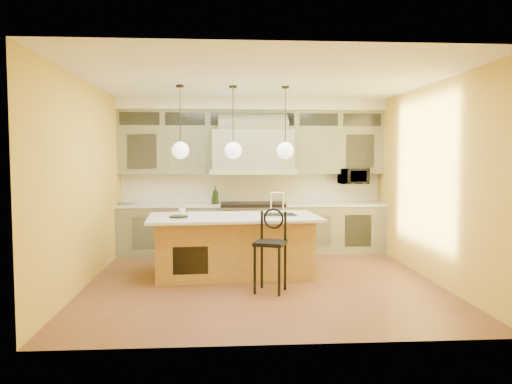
{
  "coord_description": "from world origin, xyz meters",
  "views": [
    {
      "loc": [
        -0.57,
        -7.19,
        1.82
      ],
      "look_at": [
        -0.03,
        0.7,
        1.26
      ],
      "focal_mm": 35.0,
      "sensor_mm": 36.0,
      "label": 1
    }
  ],
  "objects": [
    {
      "name": "microwave",
      "position": [
        1.95,
        2.25,
        1.45
      ],
      "size": [
        0.54,
        0.37,
        0.3
      ],
      "primitive_type": "imported",
      "color": "black",
      "rests_on": "back_cabinetry"
    },
    {
      "name": "kitchen_island",
      "position": [
        -0.39,
        0.45,
        0.47
      ],
      "size": [
        2.67,
        1.54,
        1.35
      ],
      "rotation": [
        0.0,
        0.0,
        0.07
      ],
      "color": "olive",
      "rests_on": "floor"
    },
    {
      "name": "wall_front",
      "position": [
        0.0,
        -2.5,
        1.45
      ],
      "size": [
        5.0,
        0.0,
        5.0
      ],
      "primitive_type": "plane",
      "rotation": [
        -1.57,
        0.0,
        0.0
      ],
      "color": "gold",
      "rests_on": "ground"
    },
    {
      "name": "pendant_left",
      "position": [
        -1.2,
        0.45,
        1.95
      ],
      "size": [
        0.26,
        0.26,
        1.11
      ],
      "color": "#2D2319",
      "rests_on": "ceiling"
    },
    {
      "name": "wall_back",
      "position": [
        0.0,
        2.5,
        1.45
      ],
      "size": [
        5.0,
        0.0,
        5.0
      ],
      "primitive_type": "plane",
      "rotation": [
        1.57,
        0.0,
        0.0
      ],
      "color": "gold",
      "rests_on": "ground"
    },
    {
      "name": "ceiling",
      "position": [
        0.0,
        0.0,
        2.9
      ],
      "size": [
        5.0,
        5.0,
        0.0
      ],
      "primitive_type": "plane",
      "rotation": [
        3.14,
        0.0,
        0.0
      ],
      "color": "white",
      "rests_on": "wall_back"
    },
    {
      "name": "fruit_bowl",
      "position": [
        -2.3,
        2.15,
        0.98
      ],
      "size": [
        0.36,
        0.36,
        0.08
      ],
      "primitive_type": "imported",
      "rotation": [
        0.0,
        0.0,
        -0.17
      ],
      "color": "beige",
      "rests_on": "back_cabinetry"
    },
    {
      "name": "oil_bottle_a",
      "position": [
        -0.7,
        2.15,
        1.1
      ],
      "size": [
        0.13,
        0.13,
        0.33
      ],
      "primitive_type": "imported",
      "rotation": [
        0.0,
        0.0,
        0.01
      ],
      "color": "black",
      "rests_on": "back_cabinetry"
    },
    {
      "name": "range",
      "position": [
        0.0,
        2.14,
        0.49
      ],
      "size": [
        1.2,
        0.74,
        0.96
      ],
      "color": "silver",
      "rests_on": "floor"
    },
    {
      "name": "cup",
      "position": [
        -1.2,
        0.7,
        0.97
      ],
      "size": [
        0.12,
        0.12,
        0.1
      ],
      "primitive_type": "imported",
      "rotation": [
        0.0,
        0.0,
        0.14
      ],
      "color": "white",
      "rests_on": "kitchen_island"
    },
    {
      "name": "oil_bottle_b",
      "position": [
        -0.72,
        2.15,
        1.03
      ],
      "size": [
        0.09,
        0.1,
        0.19
      ],
      "primitive_type": "imported",
      "rotation": [
        0.0,
        0.0,
        0.1
      ],
      "color": "black",
      "rests_on": "back_cabinetry"
    },
    {
      "name": "wall_left",
      "position": [
        -2.5,
        0.0,
        1.45
      ],
      "size": [
        0.0,
        5.0,
        5.0
      ],
      "primitive_type": "plane",
      "rotation": [
        1.57,
        0.0,
        1.57
      ],
      "color": "gold",
      "rests_on": "ground"
    },
    {
      "name": "floor",
      "position": [
        0.0,
        0.0,
        0.0
      ],
      "size": [
        5.0,
        5.0,
        0.0
      ],
      "primitive_type": "plane",
      "color": "brown",
      "rests_on": "ground"
    },
    {
      "name": "pendant_right",
      "position": [
        0.4,
        0.45,
        1.95
      ],
      "size": [
        0.26,
        0.26,
        1.11
      ],
      "color": "#2D2319",
      "rests_on": "ceiling"
    },
    {
      "name": "wall_right",
      "position": [
        2.5,
        0.0,
        1.45
      ],
      "size": [
        0.0,
        5.0,
        5.0
      ],
      "primitive_type": "plane",
      "rotation": [
        1.57,
        0.0,
        -1.57
      ],
      "color": "gold",
      "rests_on": "ground"
    },
    {
      "name": "counter_stool",
      "position": [
        0.08,
        -0.57,
        0.64
      ],
      "size": [
        0.51,
        0.51,
        1.12
      ],
      "rotation": [
        0.0,
        0.0,
        -0.36
      ],
      "color": "black",
      "rests_on": "floor"
    },
    {
      "name": "back_cabinetry",
      "position": [
        0.0,
        2.23,
        1.43
      ],
      "size": [
        5.0,
        0.77,
        2.9
      ],
      "color": "gray",
      "rests_on": "floor"
    },
    {
      "name": "pendant_center",
      "position": [
        -0.4,
        0.45,
        1.95
      ],
      "size": [
        0.26,
        0.26,
        1.11
      ],
      "color": "#2D2319",
      "rests_on": "ceiling"
    }
  ]
}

